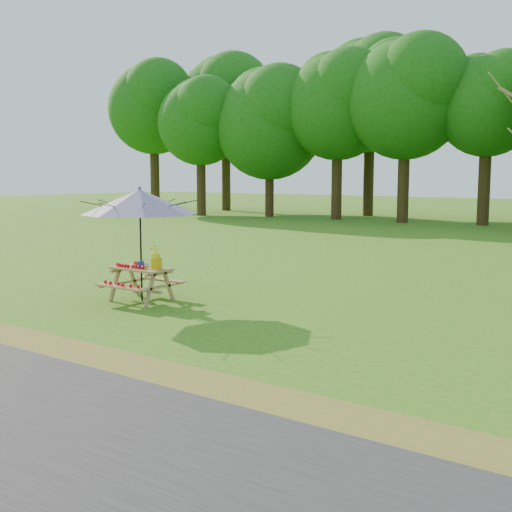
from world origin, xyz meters
The scene contains 7 objects.
ground centered at (0.00, 0.00, 0.00)m, with size 120.00×120.00×0.00m, color #2E7316.
drygrass_strip centered at (0.00, -2.80, 0.00)m, with size 120.00×1.20×0.01m, color olive.
picnic_table centered at (-2.63, 0.50, 0.33)m, with size 1.20×1.32×0.67m.
patio_umbrella centered at (-2.63, 0.50, 1.95)m, with size 2.43×2.43×2.25m.
produce_bins centered at (-2.67, 0.53, 0.72)m, with size 0.30×0.34×0.13m.
tomatoes_row centered at (-2.78, 0.32, 0.71)m, with size 0.77×0.13×0.07m, color red, non-canonical shape.
flower_bucket centered at (-2.27, 0.55, 0.92)m, with size 0.34×0.31×0.47m.
Camera 1 is at (6.40, -8.28, 2.48)m, focal length 45.00 mm.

